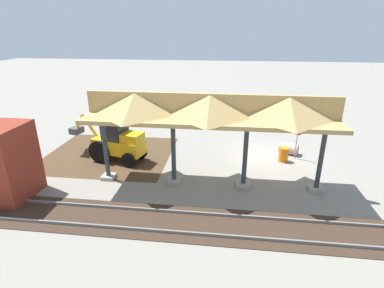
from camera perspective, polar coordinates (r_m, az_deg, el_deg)
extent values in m
plane|color=gray|center=(20.13, 13.67, -2.26)|extent=(120.00, 120.00, 0.00)
cube|color=#4C3823|center=(20.59, -15.43, -1.88)|extent=(8.04, 7.00, 0.01)
cube|color=#9E998E|center=(16.83, 22.52, -7.88)|extent=(0.70, 0.70, 0.20)
cylinder|color=#2D383D|center=(16.11, 23.36, -2.57)|extent=(0.24, 0.24, 3.60)
cube|color=#9E998E|center=(16.19, 9.72, -7.60)|extent=(0.70, 0.70, 0.20)
cylinder|color=#2D383D|center=(15.45, 10.10, -2.07)|extent=(0.24, 0.24, 3.60)
cube|color=#9E998E|center=(16.38, -3.41, -6.94)|extent=(0.70, 0.70, 0.20)
cylinder|color=#2D383D|center=(15.65, -3.55, -1.44)|extent=(0.24, 0.24, 3.60)
cube|color=#9E998E|center=(17.38, -15.58, -5.99)|extent=(0.70, 0.70, 0.20)
cylinder|color=#2D383D|center=(16.70, -16.15, -0.79)|extent=(0.24, 0.24, 3.60)
cube|color=tan|center=(14.80, 3.38, 5.01)|extent=(12.31, 3.20, 0.20)
cube|color=tan|center=(14.63, 3.44, 7.46)|extent=(12.31, 0.20, 1.10)
pyramid|color=tan|center=(14.88, 17.92, 6.70)|extent=(3.33, 3.20, 1.10)
pyramid|color=tan|center=(14.63, 3.44, 7.46)|extent=(3.33, 3.20, 1.10)
pyramid|color=tan|center=(15.30, -10.67, 7.75)|extent=(3.33, 3.20, 1.10)
cube|color=slate|center=(13.95, 16.70, -13.56)|extent=(60.00, 0.08, 0.15)
cube|color=slate|center=(12.82, 17.70, -17.19)|extent=(60.00, 0.08, 0.15)
cube|color=#38281E|center=(13.41, 17.15, -15.50)|extent=(60.00, 2.58, 0.03)
cylinder|color=gray|center=(19.95, 19.26, 0.25)|extent=(0.06, 0.06, 2.16)
cylinder|color=red|center=(19.67, 19.57, 2.66)|extent=(0.65, 0.44, 0.76)
cube|color=#EAB214|center=(19.17, -13.76, -0.33)|extent=(3.42, 2.03, 0.90)
cube|color=#1E262D|center=(18.90, -14.56, 2.99)|extent=(1.54, 1.45, 1.40)
cube|color=#EAB214|center=(18.39, -11.30, 1.27)|extent=(1.38, 1.34, 0.50)
cylinder|color=black|center=(20.34, -14.82, 0.01)|extent=(1.43, 0.63, 1.40)
cylinder|color=black|center=(19.29, -17.23, -1.43)|extent=(1.43, 0.63, 1.40)
cylinder|color=black|center=(19.31, -9.88, -1.53)|extent=(0.95, 0.51, 0.90)
cylinder|color=black|center=(18.30, -11.92, -3.00)|extent=(0.95, 0.51, 0.90)
cylinder|color=#EAB214|center=(20.02, -18.93, 3.39)|extent=(1.08, 0.43, 1.41)
cylinder|color=#EAB214|center=(20.49, -20.66, 3.85)|extent=(0.80, 0.34, 1.20)
cube|color=#47474C|center=(20.86, -21.14, 2.47)|extent=(0.77, 0.92, 0.40)
cone|color=#4C3823|center=(21.66, -17.15, -0.91)|extent=(5.24, 5.24, 1.63)
cylinder|color=#9E9384|center=(20.83, 17.94, -0.83)|extent=(1.37, 1.15, 0.72)
cylinder|color=black|center=(20.95, 16.40, -0.52)|extent=(0.21, 0.44, 0.47)
cylinder|color=orange|center=(19.53, 17.03, -1.92)|extent=(0.56, 0.56, 0.90)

